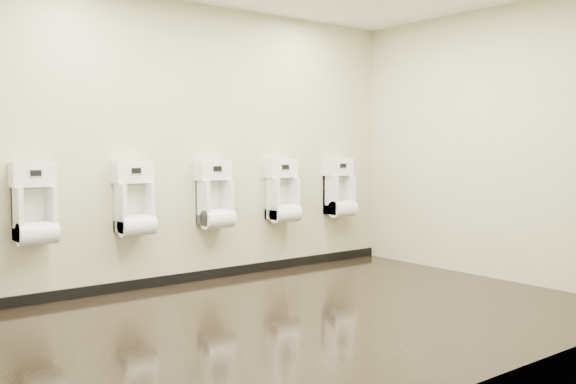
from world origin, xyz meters
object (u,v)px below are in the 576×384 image
object	(u,v)px
urinal_4	(340,192)
urinal_0	(35,210)
urinal_1	(134,204)
urinal_2	(215,199)
urinal_3	(283,195)

from	to	relation	value
urinal_4	urinal_0	bearing A→B (deg)	180.00
urinal_0	urinal_4	world-z (taller)	same
urinal_1	urinal_2	bearing A→B (deg)	0.00
urinal_3	urinal_2	bearing A→B (deg)	180.00
urinal_3	urinal_1	bearing A→B (deg)	180.00
urinal_2	urinal_3	size ratio (longest dim) A/B	1.00
urinal_0	urinal_1	xyz separation A→B (m)	(0.90, 0.00, 0.00)
urinal_1	urinal_3	distance (m)	1.74
urinal_1	urinal_3	size ratio (longest dim) A/B	1.00
urinal_0	urinal_1	distance (m)	0.90
urinal_0	urinal_4	bearing A→B (deg)	0.00
urinal_3	urinal_4	xyz separation A→B (m)	(0.85, 0.00, 0.00)
urinal_2	urinal_4	xyz separation A→B (m)	(1.72, 0.00, 0.00)
urinal_1	urinal_2	distance (m)	0.88
urinal_1	urinal_2	xyz separation A→B (m)	(0.88, 0.00, 0.00)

